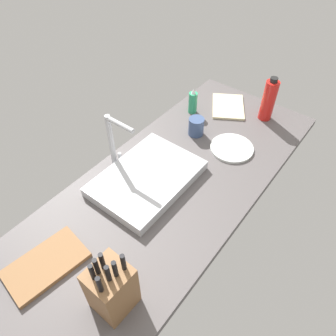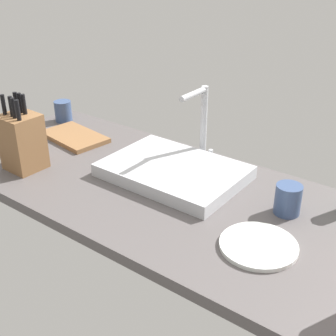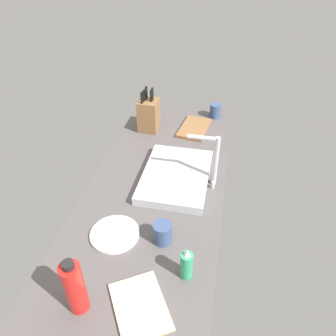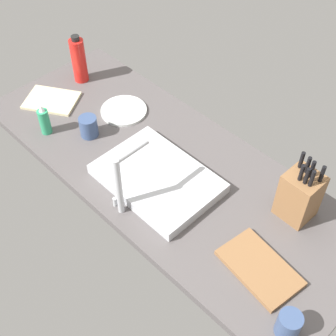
{
  "view_description": "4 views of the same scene",
  "coord_description": "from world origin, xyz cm",
  "px_view_note": "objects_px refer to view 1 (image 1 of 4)",
  "views": [
    {
      "loc": [
        -71.87,
        -55.41,
        106.91
      ],
      "look_at": [
        1.7,
        1.88,
        11.19
      ],
      "focal_mm": 34.29,
      "sensor_mm": 36.0,
      "label": 1
    },
    {
      "loc": [
        74.88,
        -99.97,
        75.3
      ],
      "look_at": [
        0.51,
        -1.19,
        12.32
      ],
      "focal_mm": 48.19,
      "sensor_mm": 36.0,
      "label": 2
    },
    {
      "loc": [
        120.12,
        30.25,
        107.32
      ],
      "look_at": [
        -4.06,
        4.51,
        10.45
      ],
      "focal_mm": 34.61,
      "sensor_mm": 36.0,
      "label": 3
    },
    {
      "loc": [
        -91.51,
        88.39,
        140.18
      ],
      "look_at": [
        -5.5,
        3.82,
        9.0
      ],
      "focal_mm": 50.0,
      "sensor_mm": 36.0,
      "label": 4
    }
  ],
  "objects_px": {
    "faucet": "(114,138)",
    "cutting_board": "(46,264)",
    "soap_bottle": "(193,102)",
    "dinner_plate": "(232,148)",
    "coffee_mug": "(196,126)",
    "sink_basin": "(147,178)",
    "knife_block": "(111,288)",
    "water_bottle": "(269,100)",
    "dish_towel": "(228,106)"
  },
  "relations": [
    {
      "from": "dinner_plate",
      "to": "cutting_board",
      "type": "bearing_deg",
      "value": 167.49
    },
    {
      "from": "sink_basin",
      "to": "knife_block",
      "type": "distance_m",
      "value": 0.53
    },
    {
      "from": "dinner_plate",
      "to": "sink_basin",
      "type": "bearing_deg",
      "value": 155.99
    },
    {
      "from": "knife_block",
      "to": "cutting_board",
      "type": "distance_m",
      "value": 0.3
    },
    {
      "from": "dinner_plate",
      "to": "coffee_mug",
      "type": "bearing_deg",
      "value": 93.27
    },
    {
      "from": "water_bottle",
      "to": "dinner_plate",
      "type": "height_order",
      "value": "water_bottle"
    },
    {
      "from": "sink_basin",
      "to": "water_bottle",
      "type": "height_order",
      "value": "water_bottle"
    },
    {
      "from": "knife_block",
      "to": "water_bottle",
      "type": "height_order",
      "value": "knife_block"
    },
    {
      "from": "faucet",
      "to": "dish_towel",
      "type": "xyz_separation_m",
      "value": [
        0.7,
        -0.16,
        -0.15
      ]
    },
    {
      "from": "water_bottle",
      "to": "coffee_mug",
      "type": "xyz_separation_m",
      "value": [
        -0.33,
        0.21,
        -0.07
      ]
    },
    {
      "from": "knife_block",
      "to": "soap_bottle",
      "type": "xyz_separation_m",
      "value": [
        0.99,
        0.39,
        -0.04
      ]
    },
    {
      "from": "knife_block",
      "to": "dinner_plate",
      "type": "height_order",
      "value": "knife_block"
    },
    {
      "from": "knife_block",
      "to": "coffee_mug",
      "type": "distance_m",
      "value": 0.9
    },
    {
      "from": "cutting_board",
      "to": "dinner_plate",
      "type": "relative_size",
      "value": 1.32
    },
    {
      "from": "sink_basin",
      "to": "cutting_board",
      "type": "relative_size",
      "value": 1.68
    },
    {
      "from": "sink_basin",
      "to": "coffee_mug",
      "type": "relative_size",
      "value": 4.99
    },
    {
      "from": "sink_basin",
      "to": "soap_bottle",
      "type": "relative_size",
      "value": 3.16
    },
    {
      "from": "knife_block",
      "to": "water_bottle",
      "type": "bearing_deg",
      "value": 4.42
    },
    {
      "from": "sink_basin",
      "to": "knife_block",
      "type": "relative_size",
      "value": 1.72
    },
    {
      "from": "faucet",
      "to": "cutting_board",
      "type": "xyz_separation_m",
      "value": [
        -0.51,
        -0.15,
        -0.15
      ]
    },
    {
      "from": "soap_bottle",
      "to": "dish_towel",
      "type": "height_order",
      "value": "soap_bottle"
    },
    {
      "from": "dish_towel",
      "to": "knife_block",
      "type": "bearing_deg",
      "value": -167.17
    },
    {
      "from": "dish_towel",
      "to": "coffee_mug",
      "type": "bearing_deg",
      "value": 177.61
    },
    {
      "from": "sink_basin",
      "to": "faucet",
      "type": "relative_size",
      "value": 1.69
    },
    {
      "from": "soap_bottle",
      "to": "coffee_mug",
      "type": "distance_m",
      "value": 0.19
    },
    {
      "from": "sink_basin",
      "to": "water_bottle",
      "type": "xyz_separation_m",
      "value": [
        0.73,
        -0.19,
        0.09
      ]
    },
    {
      "from": "coffee_mug",
      "to": "sink_basin",
      "type": "bearing_deg",
      "value": -177.24
    },
    {
      "from": "sink_basin",
      "to": "dinner_plate",
      "type": "relative_size",
      "value": 2.21
    },
    {
      "from": "cutting_board",
      "to": "water_bottle",
      "type": "xyz_separation_m",
      "value": [
        1.24,
        -0.22,
        0.1
      ]
    },
    {
      "from": "faucet",
      "to": "dinner_plate",
      "type": "xyz_separation_m",
      "value": [
        0.41,
        -0.35,
        -0.15
      ]
    },
    {
      "from": "faucet",
      "to": "soap_bottle",
      "type": "height_order",
      "value": "faucet"
    },
    {
      "from": "faucet",
      "to": "knife_block",
      "type": "distance_m",
      "value": 0.62
    },
    {
      "from": "faucet",
      "to": "coffee_mug",
      "type": "xyz_separation_m",
      "value": [
        0.4,
        -0.15,
        -0.12
      ]
    },
    {
      "from": "coffee_mug",
      "to": "dish_towel",
      "type": "bearing_deg",
      "value": -2.39
    },
    {
      "from": "knife_block",
      "to": "dinner_plate",
      "type": "distance_m",
      "value": 0.87
    },
    {
      "from": "faucet",
      "to": "dinner_plate",
      "type": "distance_m",
      "value": 0.56
    },
    {
      "from": "sink_basin",
      "to": "faucet",
      "type": "bearing_deg",
      "value": 91.78
    },
    {
      "from": "dish_towel",
      "to": "sink_basin",
      "type": "bearing_deg",
      "value": -179.44
    },
    {
      "from": "faucet",
      "to": "coffee_mug",
      "type": "relative_size",
      "value": 2.96
    },
    {
      "from": "sink_basin",
      "to": "cutting_board",
      "type": "distance_m",
      "value": 0.51
    },
    {
      "from": "water_bottle",
      "to": "dish_towel",
      "type": "relative_size",
      "value": 1.03
    },
    {
      "from": "soap_bottle",
      "to": "dinner_plate",
      "type": "bearing_deg",
      "value": -112.12
    },
    {
      "from": "cutting_board",
      "to": "water_bottle",
      "type": "bearing_deg",
      "value": -9.86
    },
    {
      "from": "dish_towel",
      "to": "coffee_mug",
      "type": "relative_size",
      "value": 2.52
    },
    {
      "from": "soap_bottle",
      "to": "dinner_plate",
      "type": "xyz_separation_m",
      "value": [
        -0.13,
        -0.32,
        -0.06
      ]
    },
    {
      "from": "faucet",
      "to": "soap_bottle",
      "type": "distance_m",
      "value": 0.55
    },
    {
      "from": "sink_basin",
      "to": "soap_bottle",
      "type": "height_order",
      "value": "soap_bottle"
    },
    {
      "from": "knife_block",
      "to": "soap_bottle",
      "type": "relative_size",
      "value": 1.83
    },
    {
      "from": "water_bottle",
      "to": "dish_towel",
      "type": "height_order",
      "value": "water_bottle"
    },
    {
      "from": "sink_basin",
      "to": "water_bottle",
      "type": "bearing_deg",
      "value": -14.86
    }
  ]
}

